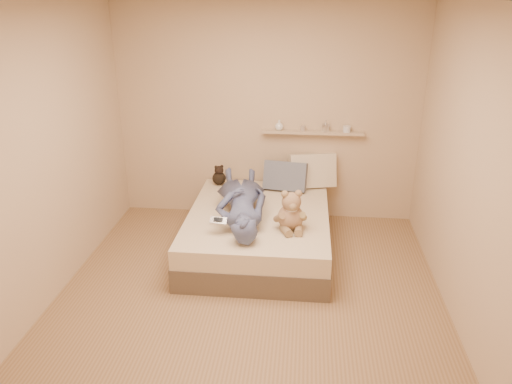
# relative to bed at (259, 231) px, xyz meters

# --- Properties ---
(room) EXTENTS (3.80, 3.80, 3.80)m
(room) POSITION_rel_bed_xyz_m (0.00, -0.93, 1.08)
(room) COLOR #906F4A
(room) RESTS_ON ground
(bed) EXTENTS (1.50, 1.90, 0.45)m
(bed) POSITION_rel_bed_xyz_m (0.00, 0.00, 0.00)
(bed) COLOR brown
(bed) RESTS_ON floor
(game_console) EXTENTS (0.17, 0.09, 0.06)m
(game_console) POSITION_rel_bed_xyz_m (-0.34, -0.55, 0.38)
(game_console) COLOR silver
(game_console) RESTS_ON bed
(teddy_bear) EXTENTS (0.34, 0.35, 0.43)m
(teddy_bear) POSITION_rel_bed_xyz_m (0.36, -0.38, 0.40)
(teddy_bear) COLOR #A07358
(teddy_bear) RESTS_ON bed
(dark_plush) EXTENTS (0.16, 0.16, 0.25)m
(dark_plush) POSITION_rel_bed_xyz_m (-0.56, 0.77, 0.33)
(dark_plush) COLOR black
(dark_plush) RESTS_ON bed
(pillow_cream) EXTENTS (0.59, 0.37, 0.43)m
(pillow_cream) POSITION_rel_bed_xyz_m (0.57, 0.83, 0.43)
(pillow_cream) COLOR beige
(pillow_cream) RESTS_ON bed
(pillow_grey) EXTENTS (0.53, 0.31, 0.37)m
(pillow_grey) POSITION_rel_bed_xyz_m (0.25, 0.69, 0.40)
(pillow_grey) COLOR slate
(pillow_grey) RESTS_ON bed
(person) EXTENTS (0.76, 1.54, 0.35)m
(person) POSITION_rel_bed_xyz_m (-0.17, -0.10, 0.40)
(person) COLOR #4F5A7C
(person) RESTS_ON bed
(wall_shelf) EXTENTS (1.20, 0.12, 0.03)m
(wall_shelf) POSITION_rel_bed_xyz_m (0.55, 0.91, 0.88)
(wall_shelf) COLOR tan
(wall_shelf) RESTS_ON wall_back
(shelf_bottles) EXTENTS (0.90, 0.12, 0.13)m
(shelf_bottles) POSITION_rel_bed_xyz_m (0.47, 0.91, 0.95)
(shelf_bottles) COLOR white
(shelf_bottles) RESTS_ON wall_shelf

